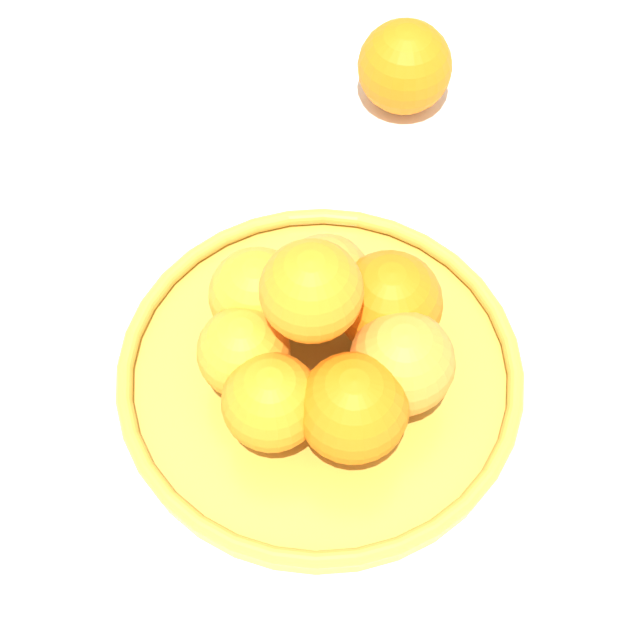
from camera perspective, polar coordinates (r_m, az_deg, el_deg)
name	(u,v)px	position (r m, az deg, el deg)	size (l,w,h in m)	color
ground_plane	(320,385)	(0.82, 0.00, -3.49)	(4.00, 4.00, 0.00)	silver
fruit_bowl	(320,376)	(0.80, 0.00, -3.01)	(0.30, 0.30, 0.03)	gold
orange_pile	(327,338)	(0.75, 0.36, -0.98)	(0.19, 0.19, 0.13)	orange
stray_orange	(405,67)	(0.96, 4.54, 13.32)	(0.08, 0.08, 0.08)	orange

